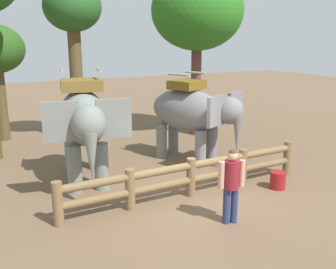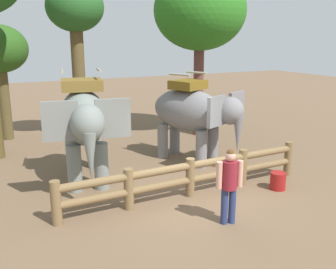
{
  "view_description": "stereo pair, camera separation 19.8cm",
  "coord_description": "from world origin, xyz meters",
  "px_view_note": "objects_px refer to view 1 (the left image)",
  "views": [
    {
      "loc": [
        -4.95,
        -8.16,
        4.14
      ],
      "look_at": [
        0.0,
        1.3,
        1.4
      ],
      "focal_mm": 40.65,
      "sensor_mm": 36.0,
      "label": 1
    },
    {
      "loc": [
        -4.77,
        -8.25,
        4.14
      ],
      "look_at": [
        0.0,
        1.3,
        1.4
      ],
      "focal_mm": 40.65,
      "sensor_mm": 36.0,
      "label": 2
    }
  ],
  "objects_px": {
    "tree_far_left": "(73,16)",
    "tree_deep_back": "(197,12)",
    "elephant_center": "(192,113)",
    "tourist_woman_in_black": "(231,181)",
    "elephant_near_left": "(84,121)",
    "feed_bucket": "(278,180)",
    "log_fence": "(191,174)"
  },
  "relations": [
    {
      "from": "elephant_center",
      "to": "tourist_woman_in_black",
      "type": "relative_size",
      "value": 2.03
    },
    {
      "from": "log_fence",
      "to": "tourist_woman_in_black",
      "type": "bearing_deg",
      "value": -89.81
    },
    {
      "from": "tourist_woman_in_black",
      "to": "tree_far_left",
      "type": "relative_size",
      "value": 0.28
    },
    {
      "from": "tourist_woman_in_black",
      "to": "tree_deep_back",
      "type": "relative_size",
      "value": 0.26
    },
    {
      "from": "elephant_near_left",
      "to": "feed_bucket",
      "type": "xyz_separation_m",
      "value": [
        4.62,
        -2.97,
        -1.59
      ]
    },
    {
      "from": "elephant_center",
      "to": "tree_deep_back",
      "type": "bearing_deg",
      "value": 56.48
    },
    {
      "from": "tree_far_left",
      "to": "tree_deep_back",
      "type": "xyz_separation_m",
      "value": [
        4.79,
        -1.24,
        0.22
      ]
    },
    {
      "from": "elephant_center",
      "to": "tree_deep_back",
      "type": "height_order",
      "value": "tree_deep_back"
    },
    {
      "from": "tree_deep_back",
      "to": "feed_bucket",
      "type": "xyz_separation_m",
      "value": [
        -1.21,
        -6.39,
        -4.9
      ]
    },
    {
      "from": "tourist_woman_in_black",
      "to": "tree_far_left",
      "type": "bearing_deg",
      "value": 97.63
    },
    {
      "from": "elephant_near_left",
      "to": "tree_deep_back",
      "type": "bearing_deg",
      "value": 30.38
    },
    {
      "from": "log_fence",
      "to": "elephant_center",
      "type": "height_order",
      "value": "elephant_center"
    },
    {
      "from": "elephant_center",
      "to": "tree_deep_back",
      "type": "relative_size",
      "value": 0.53
    },
    {
      "from": "tree_far_left",
      "to": "feed_bucket",
      "type": "height_order",
      "value": "tree_far_left"
    },
    {
      "from": "log_fence",
      "to": "elephant_center",
      "type": "relative_size",
      "value": 2.03
    },
    {
      "from": "elephant_center",
      "to": "tree_deep_back",
      "type": "distance_m",
      "value": 5.11
    },
    {
      "from": "tree_deep_back",
      "to": "tree_far_left",
      "type": "bearing_deg",
      "value": 165.52
    },
    {
      "from": "elephant_center",
      "to": "feed_bucket",
      "type": "bearing_deg",
      "value": -74.8
    },
    {
      "from": "elephant_center",
      "to": "tree_deep_back",
      "type": "xyz_separation_m",
      "value": [
        2.09,
        3.15,
        3.45
      ]
    },
    {
      "from": "feed_bucket",
      "to": "log_fence",
      "type": "bearing_deg",
      "value": 164.01
    },
    {
      "from": "tourist_woman_in_black",
      "to": "tree_deep_back",
      "type": "distance_m",
      "value": 9.24
    },
    {
      "from": "elephant_near_left",
      "to": "tourist_woman_in_black",
      "type": "relative_size",
      "value": 2.21
    },
    {
      "from": "elephant_near_left",
      "to": "elephant_center",
      "type": "distance_m",
      "value": 3.75
    },
    {
      "from": "tree_deep_back",
      "to": "elephant_center",
      "type": "bearing_deg",
      "value": -123.52
    },
    {
      "from": "elephant_near_left",
      "to": "tree_far_left",
      "type": "relative_size",
      "value": 0.63
    },
    {
      "from": "log_fence",
      "to": "elephant_center",
      "type": "distance_m",
      "value": 3.17
    },
    {
      "from": "tree_far_left",
      "to": "tree_deep_back",
      "type": "relative_size",
      "value": 0.91
    },
    {
      "from": "elephant_near_left",
      "to": "elephant_center",
      "type": "relative_size",
      "value": 1.09
    },
    {
      "from": "tree_deep_back",
      "to": "log_fence",
      "type": "bearing_deg",
      "value": -122.58
    },
    {
      "from": "elephant_near_left",
      "to": "tree_deep_back",
      "type": "height_order",
      "value": "tree_deep_back"
    },
    {
      "from": "elephant_near_left",
      "to": "tree_far_left",
      "type": "distance_m",
      "value": 5.68
    },
    {
      "from": "tourist_woman_in_black",
      "to": "feed_bucket",
      "type": "bearing_deg",
      "value": 23.14
    }
  ]
}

